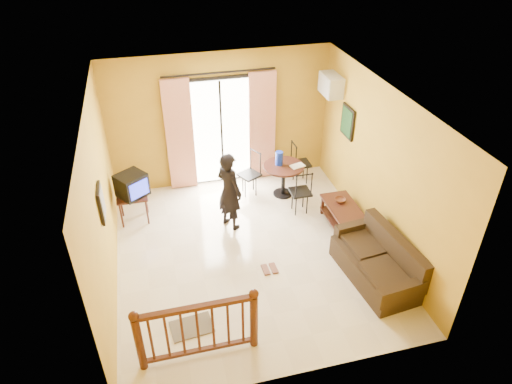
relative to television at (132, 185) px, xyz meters
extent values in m
plane|color=beige|center=(1.87, -1.45, -0.78)|extent=(5.00, 5.00, 0.00)
plane|color=white|center=(1.87, -1.45, 2.02)|extent=(5.00, 5.00, 0.00)
plane|color=#B78C23|center=(1.87, 1.05, 0.62)|extent=(4.50, 0.00, 4.50)
plane|color=#B78C23|center=(1.87, -3.95, 0.62)|extent=(4.50, 0.00, 4.50)
plane|color=#B78C23|center=(-0.38, -1.45, 0.62)|extent=(0.00, 5.00, 5.00)
plane|color=#B78C23|center=(4.12, -1.45, 0.62)|extent=(0.00, 5.00, 5.00)
cube|color=black|center=(1.87, 1.03, 0.37)|extent=(1.34, 0.03, 2.34)
cube|color=white|center=(1.87, 1.00, 0.37)|extent=(1.20, 0.04, 2.20)
cube|color=black|center=(1.87, 0.98, 0.37)|extent=(0.04, 0.02, 2.20)
cube|color=beige|center=(1.02, 0.95, 0.42)|extent=(0.55, 0.08, 2.35)
cube|color=beige|center=(2.72, 0.95, 0.42)|extent=(0.55, 0.08, 2.35)
cylinder|color=black|center=(1.87, 0.95, 1.64)|extent=(2.20, 0.04, 0.04)
cube|color=black|center=(-0.03, 0.00, -0.24)|extent=(0.56, 0.47, 0.04)
cylinder|color=black|center=(-0.27, -0.18, -0.51)|extent=(0.04, 0.04, 0.54)
cylinder|color=black|center=(0.20, -0.18, -0.51)|extent=(0.04, 0.04, 0.54)
cylinder|color=black|center=(-0.27, 0.19, -0.51)|extent=(0.04, 0.04, 0.54)
cylinder|color=black|center=(0.20, 0.19, -0.51)|extent=(0.04, 0.04, 0.54)
cube|color=black|center=(0.00, 0.00, 0.00)|extent=(0.65, 0.64, 0.44)
cube|color=#2A3AFE|center=(0.13, -0.18, 0.00)|extent=(0.33, 0.24, 0.31)
cube|color=black|center=(-0.35, -1.65, 0.77)|extent=(0.04, 0.42, 0.52)
cube|color=#636054|center=(-0.33, -1.65, 0.77)|extent=(0.01, 0.34, 0.44)
cylinder|color=black|center=(2.96, 0.16, -0.12)|extent=(0.82, 0.82, 0.04)
cylinder|color=black|center=(2.96, 0.16, -0.45)|extent=(0.08, 0.08, 0.67)
cylinder|color=black|center=(2.96, 0.16, -0.77)|extent=(0.40, 0.40, 0.03)
cylinder|color=#122BAF|center=(2.88, 0.22, 0.05)|extent=(0.15, 0.15, 0.28)
cube|color=beige|center=(3.21, 0.06, -0.09)|extent=(0.32, 0.25, 0.02)
cube|color=silver|center=(3.97, 0.50, 1.37)|extent=(0.30, 0.60, 0.40)
cube|color=gray|center=(3.82, 0.50, 1.37)|extent=(0.02, 0.56, 0.36)
cube|color=black|center=(4.09, -0.15, 0.87)|extent=(0.04, 0.50, 0.60)
cube|color=black|center=(4.06, -0.15, 0.87)|extent=(0.01, 0.42, 0.52)
cube|color=black|center=(3.72, -1.11, -0.37)|extent=(0.54, 0.97, 0.04)
cube|color=black|center=(3.72, -1.11, -0.65)|extent=(0.50, 0.93, 0.03)
cube|color=black|center=(3.50, -1.55, -0.58)|extent=(0.05, 0.05, 0.41)
cube|color=black|center=(3.93, -1.55, -0.58)|extent=(0.05, 0.05, 0.41)
cube|color=black|center=(3.50, -0.68, -0.58)|extent=(0.05, 0.05, 0.41)
cube|color=black|center=(3.93, -0.68, -0.58)|extent=(0.05, 0.05, 0.41)
imported|color=brown|center=(3.72, -0.97, -0.32)|extent=(0.26, 0.26, 0.06)
cube|color=black|center=(3.67, -2.56, -0.59)|extent=(0.95, 1.64, 0.39)
cube|color=black|center=(3.96, -2.56, -0.24)|extent=(0.35, 1.58, 0.54)
cube|color=black|center=(3.67, -3.33, -0.37)|extent=(0.80, 0.24, 0.29)
cube|color=black|center=(3.67, -1.80, -0.37)|extent=(0.80, 0.24, 0.29)
cube|color=black|center=(3.62, -2.91, -0.36)|extent=(0.61, 0.69, 0.10)
cube|color=black|center=(3.62, -2.22, -0.36)|extent=(0.61, 0.69, 0.10)
imported|color=black|center=(1.69, -0.61, -0.02)|extent=(0.61, 0.66, 1.52)
cylinder|color=#471E0F|center=(-0.03, -3.35, -0.32)|extent=(0.11, 0.11, 0.92)
cylinder|color=#471E0F|center=(1.47, -3.35, -0.32)|extent=(0.11, 0.11, 0.92)
sphere|color=#471E0F|center=(-0.03, -3.35, 0.19)|extent=(0.13, 0.13, 0.13)
sphere|color=#471E0F|center=(1.47, -3.35, 0.19)|extent=(0.13, 0.13, 0.13)
cube|color=#471E0F|center=(0.72, -3.35, 0.14)|extent=(1.55, 0.08, 0.06)
cube|color=#471E0F|center=(0.72, -3.35, -0.68)|extent=(1.55, 0.06, 0.05)
cube|color=#5F574C|center=(0.67, -2.86, -0.77)|extent=(0.64, 0.46, 0.02)
cube|color=brown|center=(2.01, -1.97, -0.77)|extent=(0.11, 0.25, 0.03)
cube|color=brown|center=(2.15, -1.97, -0.77)|extent=(0.11, 0.25, 0.03)
camera|label=1|loc=(0.48, -7.38, 4.47)|focal=32.00mm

